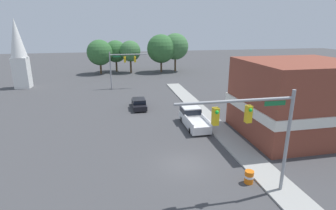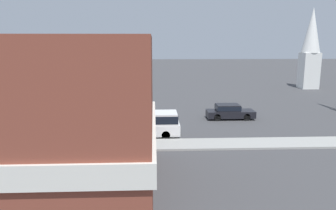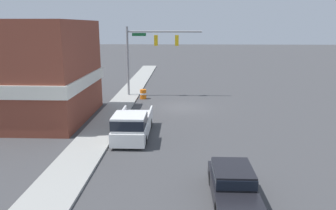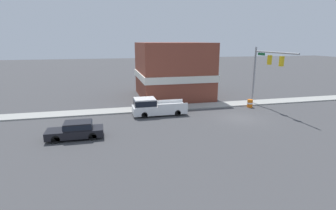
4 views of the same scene
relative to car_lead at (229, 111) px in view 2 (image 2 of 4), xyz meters
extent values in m
plane|color=#424244|center=(2.09, -15.93, -0.73)|extent=(200.00, 200.00, 0.00)
cube|color=#9E9E99|center=(7.79, -15.93, -0.66)|extent=(2.40, 60.00, 0.14)
cylinder|color=black|center=(-0.77, 1.50, -0.40)|extent=(0.22, 0.66, 0.66)
cylinder|color=black|center=(0.77, 1.50, -0.40)|extent=(0.22, 0.66, 0.66)
cylinder|color=black|center=(-0.77, -1.28, -0.40)|extent=(0.22, 0.66, 0.66)
cylinder|color=black|center=(0.77, -1.28, -0.40)|extent=(0.22, 0.66, 0.66)
cube|color=black|center=(0.00, 0.11, -0.23)|extent=(1.76, 4.49, 0.63)
cube|color=black|center=(0.00, -0.16, 0.38)|extent=(1.62, 2.15, 0.59)
cube|color=black|center=(0.00, -0.16, 0.38)|extent=(1.63, 2.24, 0.41)
cylinder|color=black|center=(4.43, -6.28, -0.40)|extent=(0.22, 0.66, 0.66)
cylinder|color=black|center=(6.28, -6.28, -0.40)|extent=(0.22, 0.66, 0.66)
cylinder|color=black|center=(4.43, -9.86, -0.40)|extent=(0.22, 0.66, 0.66)
cylinder|color=black|center=(6.28, -9.86, -0.40)|extent=(0.22, 0.66, 0.66)
cube|color=white|center=(5.35, -8.07, -0.13)|extent=(2.08, 5.77, 0.85)
cube|color=white|center=(5.35, -6.48, 0.73)|extent=(1.97, 2.19, 0.86)
cube|color=black|center=(5.35, -6.48, 0.73)|extent=(1.99, 2.28, 0.60)
cube|color=white|center=(4.38, -9.32, 0.47)|extent=(0.12, 3.28, 0.35)
cube|color=white|center=(6.33, -9.32, 0.47)|extent=(0.12, 3.28, 0.35)
cube|color=brown|center=(14.76, -11.98, 3.06)|extent=(10.54, 9.45, 7.58)
cube|color=silver|center=(14.76, -11.98, 2.32)|extent=(10.84, 9.75, 0.90)
cube|color=white|center=(-19.39, 16.78, 2.01)|extent=(2.51, 2.51, 5.48)
cone|color=white|center=(-19.39, 16.78, 8.10)|extent=(2.76, 2.76, 6.70)
camera|label=1|loc=(-2.93, -34.24, 10.04)|focal=28.00mm
camera|label=2|loc=(30.10, -7.19, 6.67)|focal=35.00mm
camera|label=3|loc=(2.24, 12.68, 6.47)|focal=35.00mm
camera|label=4|loc=(-21.53, -2.54, 7.08)|focal=28.00mm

